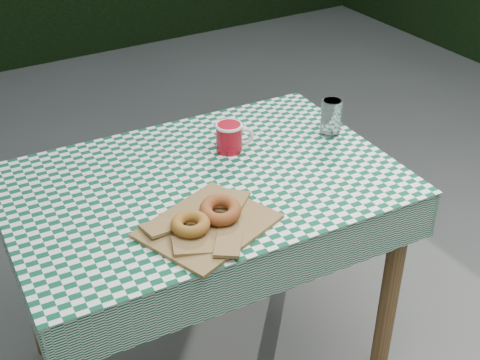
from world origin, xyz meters
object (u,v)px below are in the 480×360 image
object	(u,v)px
paper_bag	(208,225)
coffee_mug	(229,137)
table	(207,278)
drinking_glass	(331,117)

from	to	relation	value
paper_bag	coffee_mug	xyz separation A→B (m)	(0.25, 0.33, 0.04)
coffee_mug	paper_bag	bearing A→B (deg)	-108.03
table	paper_bag	distance (m)	0.46
table	drinking_glass	bearing A→B (deg)	6.90
table	coffee_mug	distance (m)	0.47
paper_bag	drinking_glass	bearing A→B (deg)	23.33
table	coffee_mug	bearing A→B (deg)	38.53
paper_bag	drinking_glass	size ratio (longest dim) A/B	2.67
table	paper_bag	world-z (taller)	paper_bag
table	paper_bag	size ratio (longest dim) A/B	3.48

